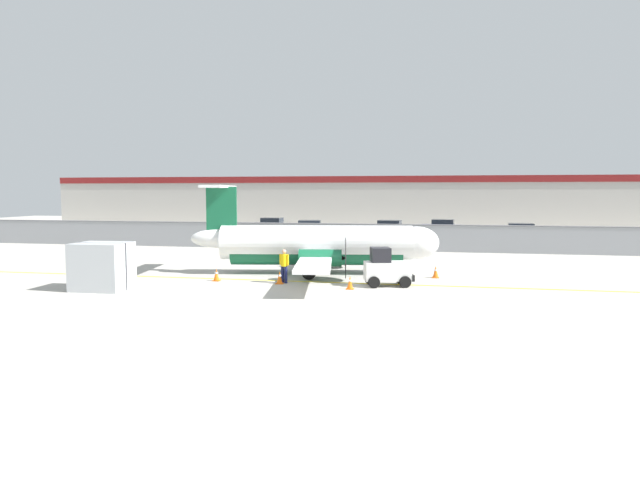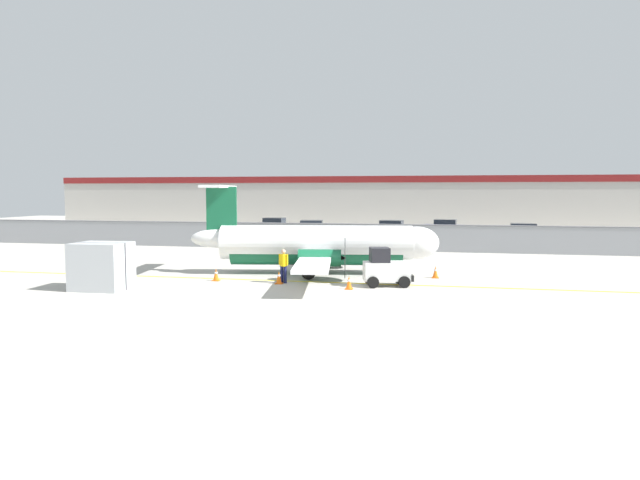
# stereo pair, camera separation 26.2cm
# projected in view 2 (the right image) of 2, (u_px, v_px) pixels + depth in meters

# --- Properties ---
(ground_plane) EXTENTS (140.00, 140.00, 0.01)m
(ground_plane) POSITION_uv_depth(u_px,v_px,m) (329.00, 282.00, 28.78)
(ground_plane) COLOR #ADA89E
(perimeter_fence) EXTENTS (98.00, 0.10, 2.10)m
(perimeter_fence) POSITION_uv_depth(u_px,v_px,m) (368.00, 236.00, 44.28)
(perimeter_fence) COLOR gray
(perimeter_fence) RESTS_ON ground
(parking_lot_strip) EXTENTS (98.00, 17.00, 0.12)m
(parking_lot_strip) POSITION_uv_depth(u_px,v_px,m) (383.00, 238.00, 55.58)
(parking_lot_strip) COLOR #38383A
(parking_lot_strip) RESTS_ON ground
(background_building) EXTENTS (91.00, 8.10, 6.50)m
(background_building) POSITION_uv_depth(u_px,v_px,m) (397.00, 202.00, 73.33)
(background_building) COLOR beige
(background_building) RESTS_ON ground
(commuter_airplane) EXTENTS (13.92, 16.04, 4.92)m
(commuter_airplane) POSITION_uv_depth(u_px,v_px,m) (321.00, 245.00, 31.78)
(commuter_airplane) COLOR white
(commuter_airplane) RESTS_ON ground
(baggage_tug) EXTENTS (2.54, 1.87, 1.88)m
(baggage_tug) POSITION_uv_depth(u_px,v_px,m) (386.00, 269.00, 27.60)
(baggage_tug) COLOR silver
(baggage_tug) RESTS_ON ground
(ground_crew_worker) EXTENTS (0.54, 0.43, 1.70)m
(ground_crew_worker) POSITION_uv_depth(u_px,v_px,m) (283.00, 264.00, 28.53)
(ground_crew_worker) COLOR #191E4C
(ground_crew_worker) RESTS_ON ground
(cargo_container) EXTENTS (2.46, 2.08, 2.20)m
(cargo_container) POSITION_uv_depth(u_px,v_px,m) (102.00, 266.00, 26.65)
(cargo_container) COLOR #B7BCC1
(cargo_container) RESTS_ON ground
(traffic_cone_near_left) EXTENTS (0.36, 0.36, 0.64)m
(traffic_cone_near_left) POSITION_uv_depth(u_px,v_px,m) (279.00, 278.00, 28.32)
(traffic_cone_near_left) COLOR orange
(traffic_cone_near_left) RESTS_ON ground
(traffic_cone_near_right) EXTENTS (0.36, 0.36, 0.64)m
(traffic_cone_near_right) POSITION_uv_depth(u_px,v_px,m) (216.00, 275.00, 29.27)
(traffic_cone_near_right) COLOR orange
(traffic_cone_near_right) RESTS_ON ground
(traffic_cone_far_left) EXTENTS (0.36, 0.36, 0.64)m
(traffic_cone_far_left) POSITION_uv_depth(u_px,v_px,m) (435.00, 272.00, 30.23)
(traffic_cone_far_left) COLOR orange
(traffic_cone_far_left) RESTS_ON ground
(traffic_cone_far_right) EXTENTS (0.36, 0.36, 0.64)m
(traffic_cone_far_right) POSITION_uv_depth(u_px,v_px,m) (349.00, 283.00, 26.71)
(traffic_cone_far_right) COLOR orange
(traffic_cone_far_right) RESTS_ON ground
(parked_car_0) EXTENTS (4.31, 2.23, 1.58)m
(parked_car_0) POSITION_uv_depth(u_px,v_px,m) (273.00, 225.00, 63.07)
(parked_car_0) COLOR black
(parked_car_0) RESTS_ON parking_lot_strip
(parked_car_1) EXTENTS (4.39, 2.43, 1.58)m
(parked_car_1) POSITION_uv_depth(u_px,v_px,m) (313.00, 228.00, 57.59)
(parked_car_1) COLOR slate
(parked_car_1) RESTS_ON parking_lot_strip
(parked_car_2) EXTENTS (4.37, 2.38, 1.58)m
(parked_car_2) POSITION_uv_depth(u_px,v_px,m) (393.00, 228.00, 57.39)
(parked_car_2) COLOR gray
(parked_car_2) RESTS_ON parking_lot_strip
(parked_car_3) EXTENTS (4.36, 2.35, 1.58)m
(parked_car_3) POSITION_uv_depth(u_px,v_px,m) (444.00, 227.00, 59.20)
(parked_car_3) COLOR navy
(parked_car_3) RESTS_ON parking_lot_strip
(parked_car_4) EXTENTS (4.30, 2.22, 1.58)m
(parked_car_4) POSITION_uv_depth(u_px,v_px,m) (522.00, 232.00, 51.70)
(parked_car_4) COLOR red
(parked_car_4) RESTS_ON parking_lot_strip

